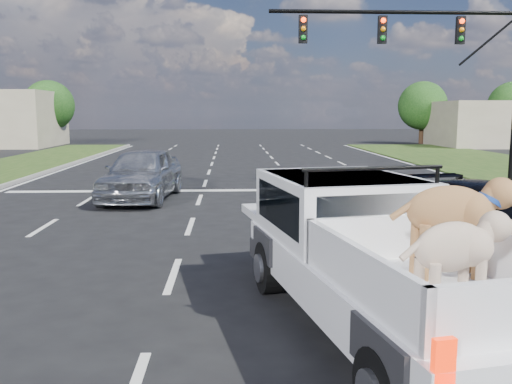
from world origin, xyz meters
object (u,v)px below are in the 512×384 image
traffic_signal (453,56)px  pickup_truck (374,254)px  silver_sedan (142,173)px  black_coupe (488,218)px

traffic_signal → pickup_truck: traffic_signal is taller
pickup_truck → silver_sedan: pickup_truck is taller
silver_sedan → black_coupe: bearing=-36.3°
pickup_truck → black_coupe: pickup_truck is taller
traffic_signal → silver_sedan: 11.66m
traffic_signal → black_coupe: (-2.93, -9.23, -4.05)m
traffic_signal → silver_sedan: size_ratio=1.88×
traffic_signal → silver_sedan: traffic_signal is taller
traffic_signal → black_coupe: 10.50m
pickup_truck → traffic_signal: bearing=53.5°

